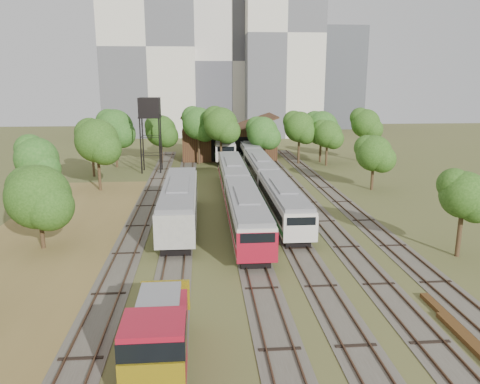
{
  "coord_description": "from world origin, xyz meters",
  "views": [
    {
      "loc": [
        -5.81,
        -25.28,
        13.52
      ],
      "look_at": [
        -2.02,
        20.51,
        2.5
      ],
      "focal_mm": 35.0,
      "sensor_mm": 36.0,
      "label": 1
    }
  ],
  "objects": [
    {
      "name": "shunter_locomotive",
      "position": [
        -8.0,
        -5.45,
        1.74
      ],
      "size": [
        2.76,
        8.1,
        3.62
      ],
      "color": "black",
      "rests_on": "ground"
    },
    {
      "name": "maintenance_shed",
      "position": [
        -1.0,
        57.98,
        2.91
      ],
      "size": [
        16.45,
        11.55,
        7.58
      ],
      "color": "#3B1E15",
      "rests_on": "ground"
    },
    {
      "name": "tree_band_right",
      "position": [
        14.79,
        32.44,
        4.88
      ],
      "size": [
        5.68,
        44.43,
        7.31
      ],
      "color": "#382616",
      "rests_on": "ground"
    },
    {
      "name": "tracks",
      "position": [
        -0.67,
        25.0,
        0.04
      ],
      "size": [
        24.6,
        80.0,
        0.19
      ],
      "color": "#4C473D",
      "rests_on": "ground"
    },
    {
      "name": "water_tower",
      "position": [
        -13.32,
        45.15,
        9.31
      ],
      "size": [
        3.19,
        3.19,
        11.04
      ],
      "color": "black",
      "rests_on": "ground"
    },
    {
      "name": "ground",
      "position": [
        0.0,
        0.0,
        0.0
      ],
      "size": [
        240.0,
        240.0,
        0.0
      ],
      "primitive_type": "plane",
      "color": "#475123",
      "rests_on": "ground"
    },
    {
      "name": "railcar_red_set",
      "position": [
        -2.0,
        22.96,
        1.95
      ],
      "size": [
        2.99,
        34.57,
        3.69
      ],
      "color": "black",
      "rests_on": "ground"
    },
    {
      "name": "rail_pile_far",
      "position": [
        8.2,
        -2.9,
        0.13
      ],
      "size": [
        0.51,
        8.22,
        0.27
      ],
      "primitive_type": "cube",
      "color": "#533417",
      "rests_on": "ground"
    },
    {
      "name": "tree_band_left",
      "position": [
        -20.01,
        15.53,
        5.56
      ],
      "size": [
        8.26,
        56.23,
        8.94
      ],
      "color": "#382616",
      "rests_on": "ground"
    },
    {
      "name": "dry_grass_patch",
      "position": [
        -18.0,
        8.0,
        0.02
      ],
      "size": [
        14.0,
        60.0,
        0.04
      ],
      "primitive_type": "cube",
      "color": "brown",
      "rests_on": "ground"
    },
    {
      "name": "tower_centre",
      "position": [
        2.0,
        100.0,
        18.0
      ],
      "size": [
        20.0,
        18.0,
        36.0
      ],
      "primitive_type": "cube",
      "color": "beige",
      "rests_on": "ground"
    },
    {
      "name": "tower_left",
      "position": [
        -18.0,
        95.0,
        21.0
      ],
      "size": [
        22.0,
        16.0,
        42.0
      ],
      "primitive_type": "cube",
      "color": "beige",
      "rests_on": "ground"
    },
    {
      "name": "railcar_green_set",
      "position": [
        2.0,
        35.85,
        1.85
      ],
      "size": [
        2.83,
        52.07,
        3.5
      ],
      "color": "black",
      "rests_on": "ground"
    },
    {
      "name": "tree_band_far",
      "position": [
        -0.05,
        50.3,
        6.09
      ],
      "size": [
        46.13,
        10.49,
        9.47
      ],
      "color": "#382616",
      "rests_on": "ground"
    },
    {
      "name": "railcar_rear",
      "position": [
        -2.0,
        55.94,
        2.12
      ],
      "size": [
        3.24,
        16.08,
        4.02
      ],
      "color": "black",
      "rests_on": "ground"
    },
    {
      "name": "tower_far_right",
      "position": [
        34.0,
        110.0,
        14.0
      ],
      "size": [
        12.0,
        12.0,
        28.0
      ],
      "primitive_type": "cube",
      "color": "#43464B",
      "rests_on": "ground"
    },
    {
      "name": "old_grey_coach",
      "position": [
        -8.0,
        17.79,
        2.18
      ],
      "size": [
        3.22,
        18.0,
        3.99
      ],
      "color": "black",
      "rests_on": "ground"
    },
    {
      "name": "tower_right",
      "position": [
        14.0,
        92.0,
        24.0
      ],
      "size": [
        18.0,
        16.0,
        48.0
      ],
      "primitive_type": "cube",
      "color": "beige",
      "rests_on": "ground"
    }
  ]
}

